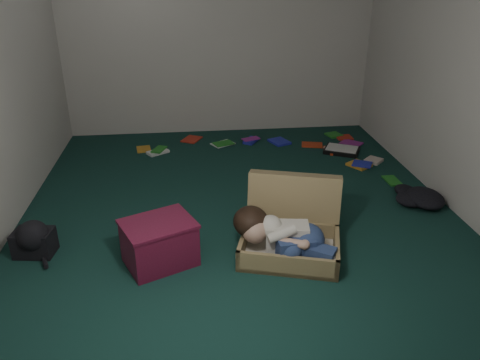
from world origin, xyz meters
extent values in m
plane|color=#11322C|center=(0.00, 0.00, 0.00)|extent=(4.50, 4.50, 0.00)
plane|color=silver|center=(0.00, 2.25, 1.30)|extent=(4.50, 0.00, 4.50)
plane|color=silver|center=(0.00, -2.25, 1.30)|extent=(4.50, 0.00, 4.50)
plane|color=silver|center=(2.00, 0.00, 1.30)|extent=(0.00, 4.50, 4.50)
cube|color=#978253|center=(0.31, -0.88, 0.09)|extent=(0.89, 0.74, 0.17)
cube|color=silver|center=(0.31, -0.88, 0.04)|extent=(0.81, 0.66, 0.02)
cube|color=#978253|center=(0.41, -0.54, 0.27)|extent=(0.80, 0.44, 0.56)
cube|color=silver|center=(0.28, -0.90, 0.18)|extent=(0.35, 0.23, 0.24)
sphere|color=tan|center=(0.04, -0.86, 0.25)|extent=(0.21, 0.21, 0.21)
ellipsoid|color=black|center=(0.01, -0.79, 0.29)|extent=(0.28, 0.29, 0.24)
ellipsoid|color=navy|center=(0.44, -0.93, 0.18)|extent=(0.25, 0.29, 0.24)
cube|color=navy|center=(0.32, -1.02, 0.17)|extent=(0.30, 0.17, 0.15)
cube|color=navy|center=(0.48, -1.08, 0.15)|extent=(0.29, 0.26, 0.12)
sphere|color=white|center=(0.59, -1.08, 0.12)|extent=(0.12, 0.12, 0.12)
sphere|color=white|center=(0.56, -1.15, 0.11)|extent=(0.11, 0.11, 0.11)
cylinder|color=tan|center=(0.29, -1.05, 0.23)|extent=(0.21, 0.12, 0.07)
cube|color=maroon|center=(-0.70, -0.85, 0.17)|extent=(0.62, 0.56, 0.33)
cube|color=maroon|center=(-0.70, -0.85, 0.35)|extent=(0.64, 0.59, 0.02)
cube|color=black|center=(1.42, 1.26, 0.03)|extent=(0.50, 0.46, 0.05)
cube|color=white|center=(1.42, 1.26, 0.05)|extent=(0.45, 0.40, 0.01)
cube|color=orange|center=(-1.01, 1.62, 0.01)|extent=(0.21, 0.16, 0.02)
cube|color=red|center=(-0.41, 1.92, 0.01)|extent=(0.26, 0.25, 0.02)
cube|color=white|center=(-0.01, 1.70, 0.01)|extent=(0.21, 0.25, 0.02)
cube|color=#2029B1|center=(0.72, 1.68, 0.01)|extent=(0.22, 0.25, 0.02)
cube|color=red|center=(1.12, 1.53, 0.01)|extent=(0.26, 0.25, 0.02)
cube|color=#228023|center=(1.51, 1.86, 0.01)|extent=(0.22, 0.18, 0.02)
cube|color=#99268F|center=(1.64, 1.53, 0.01)|extent=(0.26, 0.26, 0.02)
cube|color=beige|center=(1.70, 0.92, 0.01)|extent=(0.20, 0.24, 0.02)
cube|color=orange|center=(1.49, 0.82, 0.01)|extent=(0.24, 0.26, 0.02)
cube|color=red|center=(1.61, 1.75, 0.01)|extent=(0.26, 0.24, 0.02)
cube|color=white|center=(-0.83, 1.48, 0.01)|extent=(0.24, 0.19, 0.02)
cube|color=#2029B1|center=(0.36, 1.75, 0.01)|extent=(0.26, 0.26, 0.02)
cube|color=red|center=(1.33, 1.30, 0.01)|extent=(0.18, 0.23, 0.02)
cube|color=#228023|center=(1.70, 0.38, 0.01)|extent=(0.25, 0.26, 0.02)
camera|label=1|loc=(-0.43, -3.93, 2.12)|focal=35.00mm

